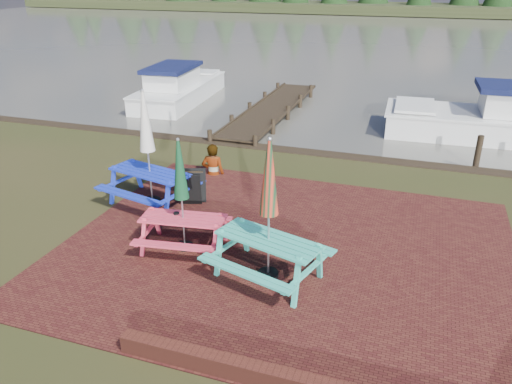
{
  "coord_description": "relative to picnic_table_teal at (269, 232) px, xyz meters",
  "views": [
    {
      "loc": [
        2.28,
        -7.58,
        5.25
      ],
      "look_at": [
        -0.78,
        1.44,
        1.0
      ],
      "focal_mm": 35.0,
      "sensor_mm": 36.0,
      "label": 1
    }
  ],
  "objects": [
    {
      "name": "boat_near",
      "position": [
        5.11,
        11.19,
        -0.52
      ],
      "size": [
        7.8,
        2.96,
        2.08
      ],
      "rotation": [
        0.0,
        0.0,
        1.61
      ],
      "color": "silver",
      "rests_on": "ground"
    },
    {
      "name": "ground",
      "position": [
        0.03,
        0.06,
        -0.95
      ],
      "size": [
        120.0,
        120.0,
        0.0
      ],
      "primitive_type": "plane",
      "color": "black",
      "rests_on": "ground"
    },
    {
      "name": "chalkboard",
      "position": [
        -2.69,
        2.46,
        -0.51
      ],
      "size": [
        0.56,
        0.65,
        0.85
      ],
      "rotation": [
        0.0,
        0.0,
        0.33
      ],
      "color": "black",
      "rests_on": "ground"
    },
    {
      "name": "picnic_table_teal",
      "position": [
        0.0,
        0.0,
        0.0
      ],
      "size": [
        2.35,
        2.2,
        2.7
      ],
      "rotation": [
        0.0,
        0.0,
        -0.29
      ],
      "color": "teal",
      "rests_on": "ground"
    },
    {
      "name": "water",
      "position": [
        0.03,
        37.06,
        -0.95
      ],
      "size": [
        120.0,
        60.0,
        0.02
      ],
      "primitive_type": "cube",
      "color": "#4B4840",
      "rests_on": "ground"
    },
    {
      "name": "picnic_table_blue",
      "position": [
        -3.66,
        2.17,
        0.03
      ],
      "size": [
        2.36,
        2.19,
        2.79
      ],
      "rotation": [
        0.0,
        0.0,
        -0.23
      ],
      "color": "#172DB0",
      "rests_on": "ground"
    },
    {
      "name": "person",
      "position": [
        -2.99,
        4.38,
        -0.07
      ],
      "size": [
        0.7,
        0.52,
        1.76
      ],
      "primitive_type": "imported",
      "rotation": [
        0.0,
        0.0,
        3.31
      ],
      "color": "gray",
      "rests_on": "ground"
    },
    {
      "name": "picnic_table_red",
      "position": [
        -1.94,
        0.45,
        -0.12
      ],
      "size": [
        1.89,
        1.73,
        2.35
      ],
      "rotation": [
        0.0,
        0.0,
        0.15
      ],
      "color": "#CB344B",
      "rests_on": "ground"
    },
    {
      "name": "jetty",
      "position": [
        -3.47,
        11.34,
        -0.83
      ],
      "size": [
        1.76,
        9.08,
        1.0
      ],
      "color": "black",
      "rests_on": "ground"
    },
    {
      "name": "paving",
      "position": [
        0.03,
        1.06,
        -0.94
      ],
      "size": [
        9.0,
        7.5,
        0.02
      ],
      "primitive_type": "cube",
      "color": "#371211",
      "rests_on": "ground"
    },
    {
      "name": "boat_jetty",
      "position": [
        -8.11,
        12.44,
        -0.58
      ],
      "size": [
        2.74,
        6.62,
        1.87
      ],
      "rotation": [
        0.0,
        0.0,
        0.08
      ],
      "color": "silver",
      "rests_on": "ground"
    }
  ]
}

